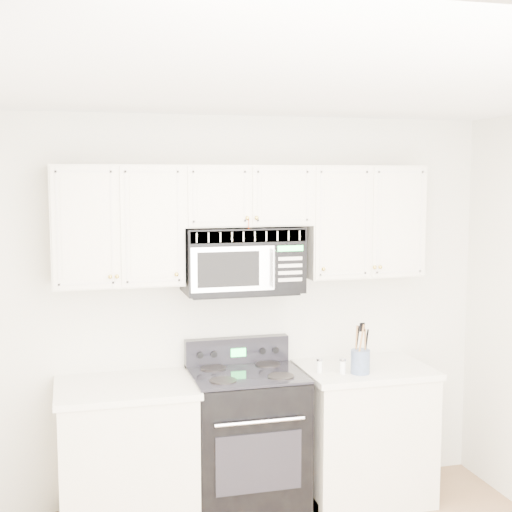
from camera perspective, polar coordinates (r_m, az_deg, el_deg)
name	(u,v)px	position (r m, az deg, el deg)	size (l,w,h in m)	color
room	(331,379)	(3.25, 6.02, -9.72)	(3.51, 3.51, 2.61)	#826549
base_cabinet_left	(127,461)	(4.71, -10.27, -15.82)	(0.86, 0.65, 0.92)	silver
base_cabinet_right	(364,437)	(5.08, 8.60, -14.11)	(0.86, 0.65, 0.92)	silver
range	(246,439)	(4.82, -0.78, -14.47)	(0.71, 0.65, 1.11)	black
upper_cabinets	(245,217)	(4.64, -0.91, 3.12)	(2.44, 0.37, 0.75)	silver
microwave	(242,259)	(4.63, -1.13, -0.28)	(0.76, 0.43, 0.42)	black
utensil_crock	(360,361)	(4.74, 8.34, -8.28)	(0.13, 0.13, 0.33)	#506090
shaker_salt	(319,365)	(4.73, 5.10, -8.72)	(0.04, 0.04, 0.09)	white
shaker_pepper	(343,366)	(4.72, 6.94, -8.72)	(0.04, 0.04, 0.10)	white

